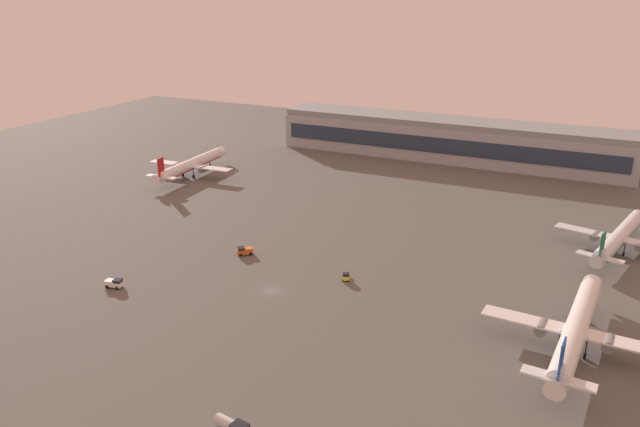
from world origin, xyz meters
TOP-DOWN VIEW (x-y plane):
  - ground_plane at (0.00, 0.00)m, footprint 416.00×416.00m
  - terminal_building at (6.04, 136.27)m, footprint 141.94×22.40m
  - airplane_terminal_side at (66.16, 3.55)m, footprint 35.93×46.15m
  - airplane_taxiway_distant at (72.14, 60.28)m, footprint 32.83×41.91m
  - airplane_near_gate at (-74.47, 68.73)m, footprint 34.36×44.15m
  - fuel_truck at (19.74, -46.07)m, footprint 6.56×3.23m
  - baggage_tractor at (-34.02, -15.04)m, footprint 4.47×2.83m
  - cargo_loader at (-16.71, 14.78)m, footprint 4.43×4.16m
  - pushback_tug at (13.74, 12.35)m, footprint 2.87×3.54m

SIDE VIEW (x-z plane):
  - ground_plane at x=0.00m, z-range 0.00..0.00m
  - pushback_tug at x=13.74m, z-range 0.04..2.09m
  - baggage_tractor at x=-34.02m, z-range 0.05..2.30m
  - cargo_loader at x=-16.71m, z-range 0.05..2.30m
  - fuel_truck at x=19.74m, z-range 0.19..2.54m
  - airplane_taxiway_distant at x=72.14m, z-range -1.32..9.52m
  - airplane_near_gate at x=-74.47m, z-range -1.38..9.94m
  - airplane_terminal_side at x=66.16m, z-range -1.44..10.39m
  - terminal_building at x=6.04m, z-range -0.11..16.29m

